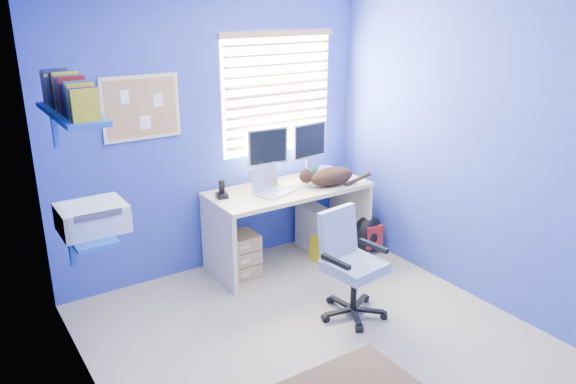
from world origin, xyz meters
TOP-DOWN VIEW (x-y plane):
  - floor at (0.00, 0.00)m, footprint 3.00×3.20m
  - wall_back at (0.00, 1.60)m, footprint 3.00×0.01m
  - wall_front at (0.00, -1.60)m, footprint 3.00×0.01m
  - wall_left at (-1.50, 0.00)m, footprint 0.01×3.20m
  - wall_right at (1.50, 0.00)m, footprint 0.01×3.20m
  - desk at (0.56, 1.26)m, footprint 1.51×0.65m
  - laptop at (0.36, 1.20)m, footprint 0.39×0.34m
  - monitor_left at (0.43, 1.44)m, footprint 0.41×0.16m
  - monitor_right at (0.89, 1.42)m, footprint 0.41×0.17m
  - phone at (-0.08, 1.35)m, footprint 0.11×0.12m
  - mug at (0.91, 1.38)m, footprint 0.10×0.09m
  - cd_spindle at (1.10, 1.42)m, footprint 0.13×0.13m
  - cat at (0.93, 1.11)m, footprint 0.51×0.41m
  - tower_pc at (0.91, 1.32)m, footprint 0.20×0.44m
  - drawer_boxes at (0.00, 1.25)m, footprint 0.35×0.28m
  - yellow_book at (0.77, 1.12)m, footprint 0.03×0.17m
  - backpack at (1.32, 1.00)m, footprint 0.35×0.28m
  - office_chair at (0.44, 0.21)m, footprint 0.55×0.55m
  - window_blinds at (0.65, 1.57)m, footprint 1.15×0.05m
  - corkboard at (-0.65, 1.58)m, footprint 0.64×0.02m
  - wall_shelves at (-1.35, 0.75)m, footprint 0.42×0.90m

SIDE VIEW (x-z plane):
  - floor at x=0.00m, z-range 0.00..0.00m
  - yellow_book at x=0.77m, z-range 0.00..0.24m
  - backpack at x=1.32m, z-range 0.00..0.38m
  - drawer_boxes at x=0.00m, z-range 0.00..0.41m
  - tower_pc at x=0.91m, z-range 0.00..0.45m
  - office_chair at x=0.44m, z-range -0.11..0.74m
  - desk at x=0.56m, z-range 0.00..0.74m
  - cd_spindle at x=1.10m, z-range 0.74..0.81m
  - mug at x=0.91m, z-range 0.74..0.84m
  - cat at x=0.93m, z-range 0.74..0.90m
  - phone at x=-0.08m, z-range 0.74..0.91m
  - laptop at x=0.36m, z-range 0.74..0.96m
  - monitor_left at x=0.43m, z-range 0.74..1.28m
  - monitor_right at x=0.89m, z-range 0.74..1.28m
  - wall_back at x=0.00m, z-range 0.00..2.50m
  - wall_front at x=0.00m, z-range 0.00..2.50m
  - wall_left at x=-1.50m, z-range 0.00..2.50m
  - wall_right at x=1.50m, z-range 0.00..2.50m
  - wall_shelves at x=-1.35m, z-range 0.91..1.96m
  - corkboard at x=-0.65m, z-range 1.29..1.81m
  - window_blinds at x=0.65m, z-range 1.00..2.10m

